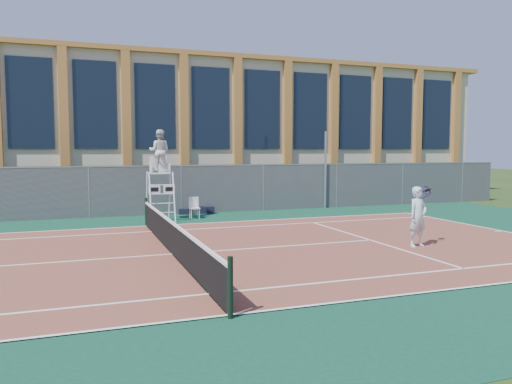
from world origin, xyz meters
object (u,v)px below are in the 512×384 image
object	(u,v)px
umpire_chair	(159,153)
plastic_chair	(194,206)
tennis_player	(418,217)
steel_pole	(325,170)

from	to	relation	value
umpire_chair	plastic_chair	world-z (taller)	umpire_chair
plastic_chair	umpire_chair	bearing A→B (deg)	-175.35
plastic_chair	tennis_player	size ratio (longest dim) A/B	0.50
umpire_chair	tennis_player	size ratio (longest dim) A/B	2.10
umpire_chair	steel_pole	bearing A→B (deg)	10.94
steel_pole	tennis_player	size ratio (longest dim) A/B	2.12
tennis_player	plastic_chair	bearing A→B (deg)	119.90
steel_pole	tennis_player	xyz separation A→B (m)	(-2.15, -10.09, -0.99)
umpire_chair	tennis_player	world-z (taller)	umpire_chair
steel_pole	plastic_chair	distance (m)	7.37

